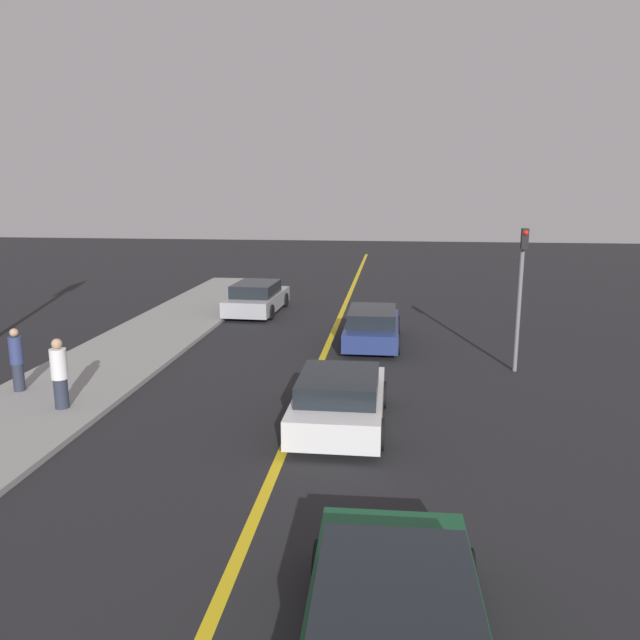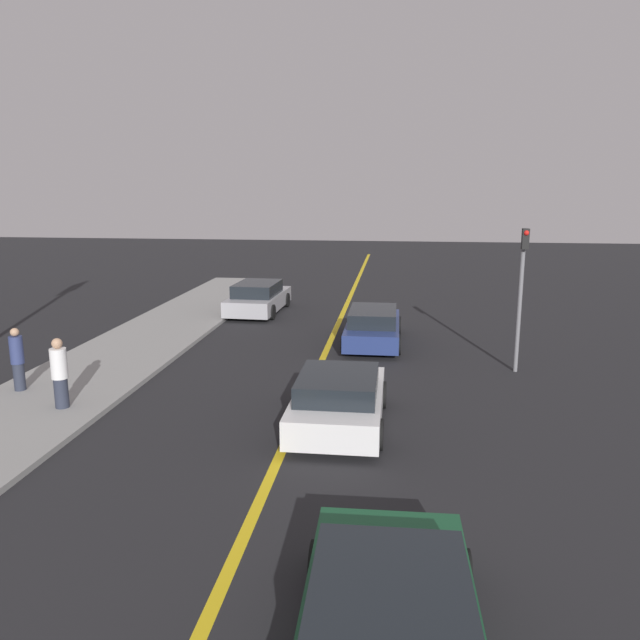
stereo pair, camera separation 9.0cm
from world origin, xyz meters
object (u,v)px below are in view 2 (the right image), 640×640
at_px(car_near_right_lane, 390,624).
at_px(car_far_distant, 373,326).
at_px(car_parked_left_lot, 258,298).
at_px(pedestrian_far_standing, 60,373).
at_px(traffic_light, 521,285).
at_px(car_ahead_center, 339,400).
at_px(pedestrian_by_sign, 17,359).

height_order(car_near_right_lane, car_far_distant, car_far_distant).
xyz_separation_m(car_parked_left_lot, pedestrian_far_standing, (-1.94, -12.00, 0.33)).
bearing_deg(car_near_right_lane, traffic_light, 72.76).
relative_size(car_ahead_center, car_far_distant, 0.90).
xyz_separation_m(car_near_right_lane, pedestrian_far_standing, (-7.62, 6.99, 0.37)).
bearing_deg(pedestrian_far_standing, traffic_light, 22.82).
xyz_separation_m(pedestrian_far_standing, pedestrian_by_sign, (-1.71, 1.05, -0.02)).
bearing_deg(car_ahead_center, car_parked_left_lot, 110.58).
relative_size(car_parked_left_lot, pedestrian_by_sign, 2.79).
height_order(car_parked_left_lot, pedestrian_by_sign, pedestrian_by_sign).
height_order(car_near_right_lane, pedestrian_far_standing, pedestrian_far_standing).
bearing_deg(pedestrian_by_sign, car_parked_left_lot, 71.57).
distance_m(car_far_distant, pedestrian_far_standing, 10.07).
bearing_deg(car_far_distant, pedestrian_by_sign, -143.41).
bearing_deg(traffic_light, pedestrian_far_standing, -157.18).
relative_size(car_near_right_lane, pedestrian_far_standing, 2.49).
relative_size(car_near_right_lane, pedestrian_by_sign, 2.56).
bearing_deg(car_parked_left_lot, pedestrian_far_standing, -97.08).
bearing_deg(car_near_right_lane, pedestrian_by_sign, 138.19).
relative_size(car_ahead_center, pedestrian_far_standing, 2.39).
xyz_separation_m(car_far_distant, pedestrian_by_sign, (-8.56, -6.31, 0.34)).
bearing_deg(pedestrian_by_sign, car_near_right_lane, -40.78).
height_order(car_far_distant, pedestrian_far_standing, pedestrian_far_standing).
distance_m(pedestrian_far_standing, pedestrian_by_sign, 2.00).
xyz_separation_m(car_near_right_lane, traffic_light, (3.37, 11.62, 1.90)).
bearing_deg(car_parked_left_lot, pedestrian_by_sign, -106.32).
xyz_separation_m(car_near_right_lane, car_ahead_center, (-1.21, 6.97, 0.02)).
bearing_deg(pedestrian_by_sign, car_far_distant, 36.40).
distance_m(car_parked_left_lot, traffic_light, 11.82).
xyz_separation_m(car_ahead_center, traffic_light, (4.58, 4.64, 1.88)).
height_order(pedestrian_far_standing, traffic_light, traffic_light).
bearing_deg(car_near_right_lane, car_far_distant, 92.00).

